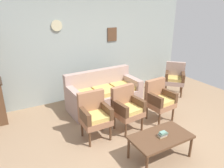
{
  "coord_description": "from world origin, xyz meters",
  "views": [
    {
      "loc": [
        -1.97,
        -2.52,
        2.41
      ],
      "look_at": [
        0.06,
        1.09,
        0.85
      ],
      "focal_mm": 33.76,
      "sensor_mm": 36.0,
      "label": 1
    }
  ],
  "objects_px": {
    "wingback_chair_by_fireplace": "(175,77)",
    "coffee_table": "(161,138)",
    "armchair_near_couch_end": "(94,114)",
    "floor_vase_by_wall": "(172,74)",
    "floral_couch": "(104,95)",
    "armchair_near_cabinet": "(127,107)",
    "armchair_by_doorway": "(159,99)",
    "book_stack_on_table": "(163,134)"
  },
  "relations": [
    {
      "from": "armchair_by_doorway",
      "to": "coffee_table",
      "type": "relative_size",
      "value": 0.9
    },
    {
      "from": "armchair_near_couch_end",
      "to": "armchair_by_doorway",
      "type": "relative_size",
      "value": 1.0
    },
    {
      "from": "armchair_by_doorway",
      "to": "floor_vase_by_wall",
      "type": "xyz_separation_m",
      "value": [
        1.88,
        1.54,
        -0.18
      ]
    },
    {
      "from": "coffee_table",
      "to": "armchair_near_couch_end",
      "type": "bearing_deg",
      "value": 122.85
    },
    {
      "from": "floral_couch",
      "to": "armchair_near_cabinet",
      "type": "relative_size",
      "value": 1.99
    },
    {
      "from": "armchair_near_couch_end",
      "to": "armchair_by_doorway",
      "type": "height_order",
      "value": "same"
    },
    {
      "from": "armchair_near_couch_end",
      "to": "coffee_table",
      "type": "distance_m",
      "value": 1.27
    },
    {
      "from": "armchair_by_doorway",
      "to": "floor_vase_by_wall",
      "type": "relative_size",
      "value": 1.42
    },
    {
      "from": "floral_couch",
      "to": "armchair_by_doorway",
      "type": "distance_m",
      "value": 1.38
    },
    {
      "from": "armchair_by_doorway",
      "to": "wingback_chair_by_fireplace",
      "type": "height_order",
      "value": "same"
    },
    {
      "from": "armchair_near_cabinet",
      "to": "coffee_table",
      "type": "distance_m",
      "value": 1.02
    },
    {
      "from": "floral_couch",
      "to": "wingback_chair_by_fireplace",
      "type": "xyz_separation_m",
      "value": [
        2.14,
        -0.22,
        0.17
      ]
    },
    {
      "from": "armchair_near_cabinet",
      "to": "floral_couch",
      "type": "bearing_deg",
      "value": 87.79
    },
    {
      "from": "armchair_near_couch_end",
      "to": "floor_vase_by_wall",
      "type": "xyz_separation_m",
      "value": [
        3.4,
        1.47,
        -0.18
      ]
    },
    {
      "from": "floral_couch",
      "to": "wingback_chair_by_fireplace",
      "type": "height_order",
      "value": "same"
    },
    {
      "from": "floral_couch",
      "to": "wingback_chair_by_fireplace",
      "type": "distance_m",
      "value": 2.16
    },
    {
      "from": "floral_couch",
      "to": "coffee_table",
      "type": "relative_size",
      "value": 1.79
    },
    {
      "from": "armchair_near_couch_end",
      "to": "wingback_chair_by_fireplace",
      "type": "bearing_deg",
      "value": 16.2
    },
    {
      "from": "armchair_near_couch_end",
      "to": "coffee_table",
      "type": "bearing_deg",
      "value": -57.15
    },
    {
      "from": "armchair_near_cabinet",
      "to": "armchair_by_doorway",
      "type": "xyz_separation_m",
      "value": [
        0.83,
        -0.02,
        0.0
      ]
    },
    {
      "from": "floor_vase_by_wall",
      "to": "floral_couch",
      "type": "bearing_deg",
      "value": -171.11
    },
    {
      "from": "armchair_near_cabinet",
      "to": "armchair_by_doorway",
      "type": "height_order",
      "value": "same"
    },
    {
      "from": "wingback_chair_by_fireplace",
      "to": "coffee_table",
      "type": "relative_size",
      "value": 0.9
    },
    {
      "from": "book_stack_on_table",
      "to": "armchair_by_doorway",
      "type": "bearing_deg",
      "value": 51.3
    },
    {
      "from": "floor_vase_by_wall",
      "to": "armchair_near_cabinet",
      "type": "bearing_deg",
      "value": -150.65
    },
    {
      "from": "armchair_near_cabinet",
      "to": "floor_vase_by_wall",
      "type": "height_order",
      "value": "armchair_near_cabinet"
    },
    {
      "from": "floral_couch",
      "to": "coffee_table",
      "type": "height_order",
      "value": "floral_couch"
    },
    {
      "from": "floral_couch",
      "to": "book_stack_on_table",
      "type": "height_order",
      "value": "floral_couch"
    },
    {
      "from": "book_stack_on_table",
      "to": "floor_vase_by_wall",
      "type": "distance_m",
      "value": 3.72
    },
    {
      "from": "armchair_near_couch_end",
      "to": "book_stack_on_table",
      "type": "relative_size",
      "value": 5.33
    },
    {
      "from": "armchair_by_doorway",
      "to": "coffee_table",
      "type": "xyz_separation_m",
      "value": [
        -0.83,
        -1.0,
        -0.12
      ]
    },
    {
      "from": "armchair_by_doorway",
      "to": "coffee_table",
      "type": "distance_m",
      "value": 1.3
    },
    {
      "from": "coffee_table",
      "to": "floor_vase_by_wall",
      "type": "bearing_deg",
      "value": 43.06
    },
    {
      "from": "armchair_by_doorway",
      "to": "book_stack_on_table",
      "type": "relative_size",
      "value": 5.33
    },
    {
      "from": "wingback_chair_by_fireplace",
      "to": "armchair_by_doorway",
      "type": "bearing_deg",
      "value": -146.32
    },
    {
      "from": "floral_couch",
      "to": "floor_vase_by_wall",
      "type": "xyz_separation_m",
      "value": [
        2.67,
        0.42,
        -0.01
      ]
    },
    {
      "from": "armchair_near_couch_end",
      "to": "armchair_near_cabinet",
      "type": "bearing_deg",
      "value": -4.32
    },
    {
      "from": "armchair_by_doorway",
      "to": "wingback_chair_by_fireplace",
      "type": "relative_size",
      "value": 1.0
    },
    {
      "from": "floral_couch",
      "to": "armchair_by_doorway",
      "type": "height_order",
      "value": "same"
    },
    {
      "from": "book_stack_on_table",
      "to": "floor_vase_by_wall",
      "type": "height_order",
      "value": "floor_vase_by_wall"
    },
    {
      "from": "wingback_chair_by_fireplace",
      "to": "floor_vase_by_wall",
      "type": "height_order",
      "value": "wingback_chair_by_fireplace"
    },
    {
      "from": "armchair_near_cabinet",
      "to": "armchair_by_doorway",
      "type": "bearing_deg",
      "value": -1.04
    }
  ]
}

